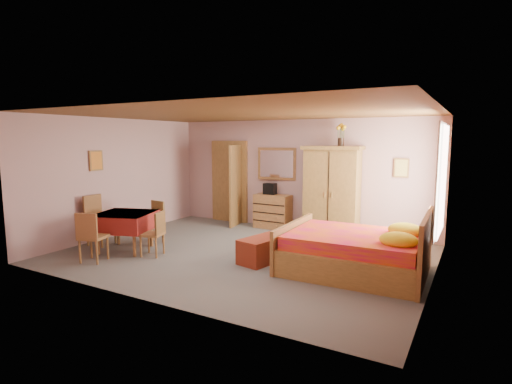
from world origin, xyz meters
The scene contains 23 objects.
floor centered at (0.00, 0.00, 0.00)m, with size 6.50×6.50×0.00m, color slate.
ceiling centered at (0.00, 0.00, 2.60)m, with size 6.50×6.50×0.00m, color brown.
wall_back centered at (0.00, 2.50, 1.30)m, with size 6.50×0.10×2.60m, color tan.
wall_front centered at (0.00, -2.50, 1.30)m, with size 6.50×0.10×2.60m, color tan.
wall_left centered at (-3.25, 0.00, 1.30)m, with size 0.10×5.00×2.60m, color tan.
wall_right centered at (3.25, 0.00, 1.30)m, with size 0.10×5.00×2.60m, color tan.
doorway centered at (-1.90, 2.47, 1.02)m, with size 1.06×0.12×2.15m, color #9E6B35.
window centered at (3.21, 1.20, 1.45)m, with size 0.08×1.40×1.95m, color white.
picture_left centered at (-3.22, -0.60, 1.70)m, with size 0.04×0.32×0.42m, color orange.
picture_back centered at (2.35, 2.47, 1.55)m, with size 0.30×0.04×0.40m, color #D8BF59.
chest_of_drawers centered at (-0.53, 2.26, 0.41)m, with size 0.86×0.43×0.82m, color #A86B39.
wall_mirror centered at (-0.53, 2.47, 1.55)m, with size 0.99×0.05×0.78m, color white.
stereo centered at (-0.64, 2.30, 0.95)m, with size 0.29×0.21×0.27m, color black.
floor_lamp centered at (0.48, 2.27, 0.85)m, with size 0.22×0.22×1.70m, color black.
wardrobe centered at (0.97, 2.16, 1.00)m, with size 1.27×0.66×2.00m, color olive.
sunflower_vase centered at (1.12, 2.23, 2.24)m, with size 0.19×0.19×0.48m, color gold.
bed centered at (2.07, 0.04, 0.52)m, with size 2.24×1.76×1.03m, color #DD154C.
bench centered at (0.58, -0.02, 0.22)m, with size 0.48×1.30×0.43m, color maroon.
dining_table centered at (-2.13, -0.88, 0.37)m, with size 1.01×1.01×0.74m, color maroon.
chair_south centered at (-2.08, -1.66, 0.45)m, with size 0.41×0.41×0.89m, color #996434.
chair_north centered at (-2.08, -0.23, 0.43)m, with size 0.39×0.39×0.87m, color brown.
chair_west centered at (-2.89, -0.82, 0.51)m, with size 0.46×0.46×1.01m, color olive.
chair_east centered at (-1.44, -0.89, 0.41)m, with size 0.38×0.38×0.83m, color #A76E38.
Camera 1 is at (3.75, -6.23, 2.14)m, focal length 28.00 mm.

